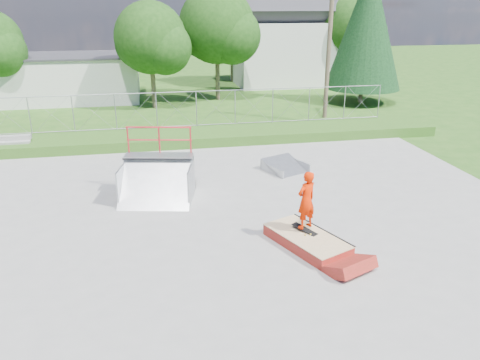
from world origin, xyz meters
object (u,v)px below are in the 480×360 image
object	(u,v)px
grind_box	(307,241)
quarter_pipe	(156,168)
flat_bank_ramp	(286,166)
skater	(306,203)

from	to	relation	value
grind_box	quarter_pipe	bearing A→B (deg)	111.38
quarter_pipe	flat_bank_ramp	size ratio (longest dim) A/B	1.55
grind_box	flat_bank_ramp	world-z (taller)	flat_bank_ramp
quarter_pipe	skater	bearing A→B (deg)	-32.30
quarter_pipe	flat_bank_ramp	xyz separation A→B (m)	(5.20, 2.10, -0.97)
flat_bank_ramp	skater	world-z (taller)	skater
flat_bank_ramp	skater	xyz separation A→B (m)	(-1.19, -5.98, 1.03)
quarter_pipe	skater	distance (m)	5.58
quarter_pipe	grind_box	bearing A→B (deg)	-34.06
skater	flat_bank_ramp	bearing A→B (deg)	-127.01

